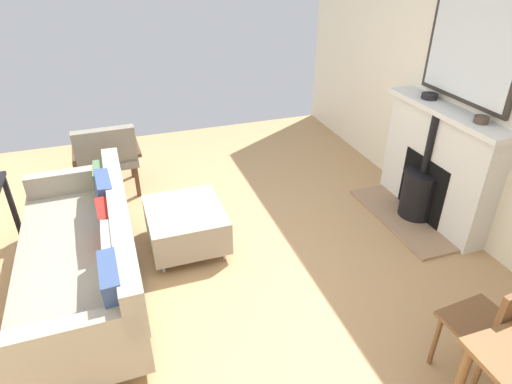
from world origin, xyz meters
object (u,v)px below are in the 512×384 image
object	(u,v)px
armchair_accent	(107,155)
mantel_bowl_near	(430,96)
ottoman	(186,224)
mantel_bowl_far	(481,119)
fireplace	(433,171)
dining_chair_near_fireplace	(498,326)
sofa	(87,256)

from	to	relation	value
armchair_accent	mantel_bowl_near	bearing A→B (deg)	158.73
ottoman	mantel_bowl_far	bearing A→B (deg)	165.28
fireplace	armchair_accent	bearing A→B (deg)	-26.15
dining_chair_near_fireplace	sofa	bearing A→B (deg)	-36.49
mantel_bowl_far	ottoman	world-z (taller)	mantel_bowl_far
ottoman	fireplace	bearing A→B (deg)	173.73
fireplace	ottoman	size ratio (longest dim) A/B	1.92
mantel_bowl_far	dining_chair_near_fireplace	xyz separation A→B (m)	(0.95, 1.39, -0.65)
mantel_bowl_near	dining_chair_near_fireplace	xyz separation A→B (m)	(0.95, 2.05, -0.64)
ottoman	armchair_accent	world-z (taller)	armchair_accent
mantel_bowl_near	ottoman	size ratio (longest dim) A/B	0.20
fireplace	mantel_bowl_far	distance (m)	0.76
mantel_bowl_near	sofa	size ratio (longest dim) A/B	0.07
ottoman	dining_chair_near_fireplace	world-z (taller)	dining_chair_near_fireplace
fireplace	ottoman	xyz separation A→B (m)	(2.38, -0.26, -0.26)
mantel_bowl_far	dining_chair_near_fireplace	world-z (taller)	mantel_bowl_far
sofa	armchair_accent	world-z (taller)	armchair_accent
mantel_bowl_near	ottoman	world-z (taller)	mantel_bowl_near
mantel_bowl_near	mantel_bowl_far	bearing A→B (deg)	90.00
mantel_bowl_far	sofa	size ratio (longest dim) A/B	0.06
mantel_bowl_near	armchair_accent	xyz separation A→B (m)	(3.00, -1.17, -0.68)
sofa	armchair_accent	xyz separation A→B (m)	(-0.23, -1.54, 0.13)
dining_chair_near_fireplace	ottoman	bearing A→B (deg)	-54.32
sofa	ottoman	xyz separation A→B (m)	(-0.82, -0.34, -0.10)
sofa	ottoman	bearing A→B (deg)	-157.48
fireplace	dining_chair_near_fireplace	world-z (taller)	fireplace
fireplace	mantel_bowl_near	world-z (taller)	mantel_bowl_near
mantel_bowl_far	ottoman	size ratio (longest dim) A/B	0.17
ottoman	mantel_bowl_near	bearing A→B (deg)	-179.32
ottoman	sofa	bearing A→B (deg)	22.52
mantel_bowl_far	armchair_accent	world-z (taller)	mantel_bowl_far
fireplace	mantel_bowl_far	xyz separation A→B (m)	(-0.03, 0.37, 0.66)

